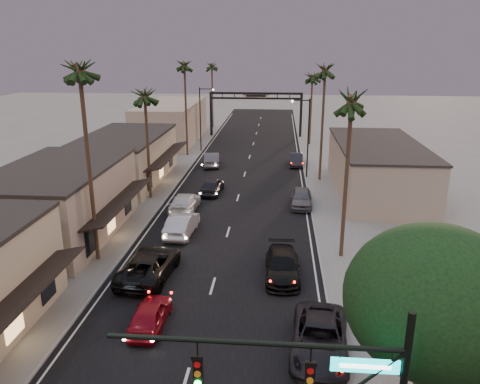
% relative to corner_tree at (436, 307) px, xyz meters
% --- Properties ---
extents(ground, '(200.00, 200.00, 0.00)m').
position_rel_corner_tree_xyz_m(ground, '(-9.48, 32.55, -5.98)').
color(ground, slate).
rests_on(ground, ground).
extents(road, '(14.00, 120.00, 0.02)m').
position_rel_corner_tree_xyz_m(road, '(-9.48, 37.55, -5.97)').
color(road, black).
rests_on(road, ground).
extents(sidewalk_left, '(5.00, 92.00, 0.12)m').
position_rel_corner_tree_xyz_m(sidewalk_left, '(-18.98, 44.55, -5.92)').
color(sidewalk_left, slate).
rests_on(sidewalk_left, ground).
extents(sidewalk_right, '(5.00, 92.00, 0.12)m').
position_rel_corner_tree_xyz_m(sidewalk_right, '(0.02, 44.55, -5.92)').
color(sidewalk_right, slate).
rests_on(sidewalk_right, ground).
extents(storefront_mid, '(8.00, 14.00, 5.50)m').
position_rel_corner_tree_xyz_m(storefront_mid, '(-22.48, 18.55, -3.23)').
color(storefront_mid, gray).
rests_on(storefront_mid, ground).
extents(storefront_far, '(8.00, 16.00, 5.00)m').
position_rel_corner_tree_xyz_m(storefront_far, '(-22.48, 34.55, -3.48)').
color(storefront_far, '#BCAF8F').
rests_on(storefront_far, ground).
extents(storefront_dist, '(8.00, 20.00, 6.00)m').
position_rel_corner_tree_xyz_m(storefront_dist, '(-22.48, 57.55, -2.98)').
color(storefront_dist, gray).
rests_on(storefront_dist, ground).
extents(building_right, '(8.00, 18.00, 5.00)m').
position_rel_corner_tree_xyz_m(building_right, '(4.52, 32.55, -3.48)').
color(building_right, gray).
rests_on(building_right, ground).
extents(corner_tree, '(6.20, 6.20, 8.80)m').
position_rel_corner_tree_xyz_m(corner_tree, '(0.00, 0.00, 0.00)').
color(corner_tree, '#38281C').
rests_on(corner_tree, ground).
extents(arch, '(15.20, 0.40, 7.27)m').
position_rel_corner_tree_xyz_m(arch, '(-9.48, 62.55, -0.45)').
color(arch, black).
rests_on(arch, ground).
extents(streetlight_right, '(2.13, 0.30, 9.00)m').
position_rel_corner_tree_xyz_m(streetlight_right, '(-2.56, 37.55, -0.65)').
color(streetlight_right, black).
rests_on(streetlight_right, ground).
extents(streetlight_left, '(2.13, 0.30, 9.00)m').
position_rel_corner_tree_xyz_m(streetlight_left, '(-16.40, 50.55, -0.65)').
color(streetlight_left, black).
rests_on(streetlight_left, ground).
extents(palm_lb, '(3.20, 3.20, 15.20)m').
position_rel_corner_tree_xyz_m(palm_lb, '(-18.08, 14.55, 7.41)').
color(palm_lb, '#38281C').
rests_on(palm_lb, ground).
extents(palm_lc, '(3.20, 3.20, 12.20)m').
position_rel_corner_tree_xyz_m(palm_lc, '(-18.08, 28.55, 4.49)').
color(palm_lc, '#38281C').
rests_on(palm_lc, ground).
extents(palm_ld, '(3.20, 3.20, 14.20)m').
position_rel_corner_tree_xyz_m(palm_ld, '(-18.08, 47.55, 6.44)').
color(palm_ld, '#38281C').
rests_on(palm_ld, ground).
extents(palm_ra, '(3.20, 3.20, 13.20)m').
position_rel_corner_tree_xyz_m(palm_ra, '(-0.88, 16.55, 5.46)').
color(palm_ra, '#38281C').
rests_on(palm_ra, ground).
extents(palm_rb, '(3.20, 3.20, 14.20)m').
position_rel_corner_tree_xyz_m(palm_rb, '(-0.88, 36.55, 6.44)').
color(palm_rb, '#38281C').
rests_on(palm_rb, ground).
extents(palm_rc, '(3.20, 3.20, 12.20)m').
position_rel_corner_tree_xyz_m(palm_rc, '(-0.88, 56.55, 4.49)').
color(palm_rc, '#38281C').
rests_on(palm_rc, ground).
extents(palm_far, '(3.20, 3.20, 13.20)m').
position_rel_corner_tree_xyz_m(palm_far, '(-17.78, 70.55, 5.46)').
color(palm_far, '#38281C').
rests_on(palm_far, ground).
extents(oncoming_red, '(1.77, 4.31, 1.46)m').
position_rel_corner_tree_xyz_m(oncoming_red, '(-12.20, 6.88, -5.25)').
color(oncoming_red, maroon).
rests_on(oncoming_red, ground).
extents(oncoming_pickup, '(3.36, 6.56, 1.77)m').
position_rel_corner_tree_xyz_m(oncoming_pickup, '(-13.75, 12.38, -5.09)').
color(oncoming_pickup, black).
rests_on(oncoming_pickup, ground).
extents(oncoming_silver, '(2.08, 5.27, 1.71)m').
position_rel_corner_tree_xyz_m(oncoming_silver, '(-13.12, 19.79, -5.13)').
color(oncoming_silver, '#AEADB3').
rests_on(oncoming_silver, ground).
extents(oncoming_white, '(2.34, 5.66, 1.64)m').
position_rel_corner_tree_xyz_m(oncoming_white, '(-13.99, 25.29, -5.16)').
color(oncoming_white, silver).
rests_on(oncoming_white, ground).
extents(oncoming_dgrey, '(2.20, 4.96, 1.66)m').
position_rel_corner_tree_xyz_m(oncoming_dgrey, '(-12.27, 30.79, -5.15)').
color(oncoming_dgrey, black).
rests_on(oncoming_dgrey, ground).
extents(oncoming_grey_far, '(2.47, 5.42, 1.72)m').
position_rel_corner_tree_xyz_m(oncoming_grey_far, '(-13.90, 42.13, -5.12)').
color(oncoming_grey_far, '#4A4A4F').
rests_on(oncoming_grey_far, ground).
extents(curbside_near, '(3.28, 6.20, 1.66)m').
position_rel_corner_tree_xyz_m(curbside_near, '(-3.28, 5.33, -5.15)').
color(curbside_near, black).
rests_on(curbside_near, ground).
extents(curbside_black, '(2.37, 5.53, 1.59)m').
position_rel_corner_tree_xyz_m(curbside_black, '(-5.10, 13.21, -5.18)').
color(curbside_black, black).
rests_on(curbside_black, ground).
extents(curbside_grey, '(2.11, 4.92, 1.66)m').
position_rel_corner_tree_xyz_m(curbside_grey, '(-3.28, 27.54, -5.15)').
color(curbside_grey, '#55555A').
rests_on(curbside_grey, ground).
extents(curbside_far, '(1.78, 4.63, 1.50)m').
position_rel_corner_tree_xyz_m(curbside_far, '(-3.28, 43.32, -5.23)').
color(curbside_far, black).
rests_on(curbside_far, ground).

